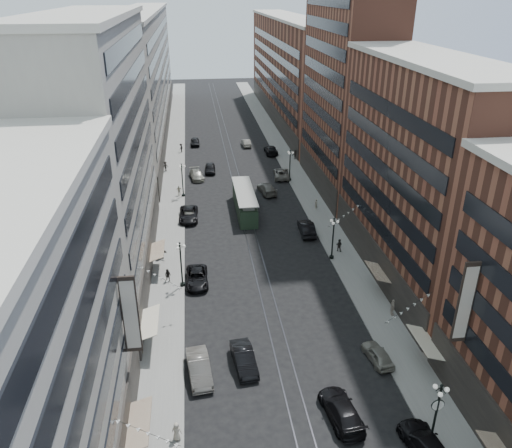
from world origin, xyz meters
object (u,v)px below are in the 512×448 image
lamppost_se_far (333,237)px  pedestrian_8 (316,204)px  lamppost_sw_far (181,263)px  lamppost_se_near (437,411)px  pedestrian_5 (161,252)px  pedestrian_7 (339,245)px  car_4 (378,354)px  car_11 (281,173)px  pedestrian_extra_1 (165,166)px  car_14 (246,143)px  pedestrian_extra_0 (181,148)px  car_2 (197,278)px  car_13 (210,168)px  car_6 (341,410)px  car_extra_1 (189,214)px  pedestrian_9 (295,155)px  car_1 (199,368)px  car_extra_0 (267,189)px  car_5 (244,359)px  car_9 (195,142)px  pedestrian_4 (393,307)px  lamppost_sw_mid (182,179)px  car_8 (197,175)px  lamppost_se_mid (290,164)px  streetcar (245,202)px  car_12 (271,150)px  pedestrian_1 (177,431)px  pedestrian_6 (179,190)px  car_3 (427,447)px  car_10 (307,228)px  pedestrian_2 (168,275)px  car_7 (189,214)px

lamppost_se_far → pedestrian_8: size_ratio=3.34×
lamppost_sw_far → lamppost_se_near: (18.40, -24.00, 0.12)m
pedestrian_5 → pedestrian_7: bearing=16.6°
car_4 → pedestrian_5: bearing=-54.2°
car_11 → pedestrian_extra_1: size_ratio=3.10×
car_14 → pedestrian_extra_0: 14.02m
car_2 → car_4: bearing=-43.6°
car_13 → car_14: (8.36, 15.68, -0.05)m
car_13 → pedestrian_5: size_ratio=2.52×
lamppost_se_near → pedestrian_8: bearing=87.8°
car_6 → car_extra_1: 40.91m
car_extra_1 → pedestrian_9: bearing=43.5°
car_1 → car_11: bearing=65.8°
lamppost_se_far → pedestrian_extra_1: 41.78m
lamppost_se_near → pedestrian_9: bearing=87.2°
car_6 → car_extra_0: bearing=-98.2°
lamppost_sw_far → car_5: bearing=-68.4°
car_1 → car_9: 70.74m
pedestrian_4 → pedestrian_extra_1: pedestrian_4 is taller
lamppost_sw_mid → lamppost_se_near: same height
car_13 → pedestrian_9: (16.86, 5.23, 0.29)m
car_8 → car_11: size_ratio=0.91×
lamppost_se_mid → car_11: 3.19m
car_extra_0 → streetcar: bearing=50.1°
pedestrian_8 → pedestrian_5: bearing=-3.4°
streetcar → lamppost_sw_mid: bearing=141.7°
pedestrian_4 → car_11: 42.51m
lamppost_sw_far → car_12: (17.60, 48.05, -2.26)m
car_2 → car_6: size_ratio=0.95×
lamppost_sw_mid → car_extra_1: bearing=-84.7°
pedestrian_1 → car_9: size_ratio=0.35×
car_11 → car_1: bearing=79.1°
pedestrian_6 → car_11: bearing=-153.7°
car_3 → car_10: (-0.75, 36.38, 0.02)m
pedestrian_5 → pedestrian_7: pedestrian_5 is taller
pedestrian_1 → pedestrian_6: bearing=-70.6°
car_9 → pedestrian_6: (-3.04, -28.65, 0.21)m
car_12 → car_13: 16.06m
car_14 → car_1: bearing=77.2°
lamppost_se_mid → pedestrian_2: bearing=-123.0°
lamppost_se_far → pedestrian_8: lamppost_se_far is taller
car_8 → pedestrian_6: pedestrian_6 is taller
car_2 → car_13: 37.93m
car_13 → car_4: bearing=-74.0°
car_12 → pedestrian_6: (-18.24, -20.65, 0.15)m
car_2 → car_extra_1: bearing=92.9°
pedestrian_extra_1 → car_13: bearing=142.5°
lamppost_sw_mid → car_7: 9.16m
pedestrian_4 → car_10: pedestrian_4 is taller
pedestrian_8 → car_extra_0: bearing=-82.7°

